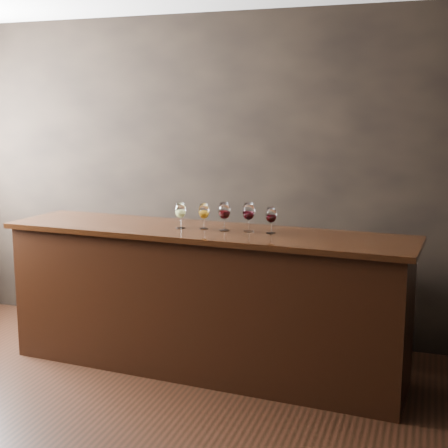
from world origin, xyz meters
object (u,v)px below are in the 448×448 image
(glass_amber, at_px, (204,212))
(glass_red_a, at_px, (224,212))
(glass_red_b, at_px, (249,212))
(bar_counter, at_px, (204,303))
(glass_red_c, at_px, (271,216))
(glass_white, at_px, (180,211))
(back_bar_shelf, at_px, (194,290))

(glass_amber, relative_size, glass_red_a, 0.91)
(glass_amber, bearing_deg, glass_red_b, -1.35)
(bar_counter, bearing_deg, glass_amber, 104.47)
(bar_counter, relative_size, glass_red_c, 15.98)
(bar_counter, bearing_deg, glass_white, -173.83)
(glass_red_b, bearing_deg, glass_amber, 178.65)
(glass_red_b, relative_size, glass_red_c, 1.14)
(bar_counter, bearing_deg, glass_red_c, 6.04)
(glass_red_b, xyz_separation_m, glass_red_c, (0.17, -0.00, -0.02))
(back_bar_shelf, height_order, glass_white, glass_white)
(back_bar_shelf, distance_m, glass_red_b, 1.25)
(bar_counter, height_order, back_bar_shelf, bar_counter)
(glass_red_a, bearing_deg, glass_red_c, 1.93)
(glass_red_a, xyz_separation_m, glass_red_b, (0.18, 0.01, 0.00))
(glass_white, height_order, glass_red_b, glass_red_b)
(back_bar_shelf, relative_size, glass_amber, 12.29)
(glass_amber, height_order, glass_red_a, glass_red_a)
(glass_white, distance_m, glass_amber, 0.18)
(glass_red_a, relative_size, glass_red_c, 1.10)
(bar_counter, relative_size, glass_red_b, 14.06)
(glass_white, relative_size, glass_red_b, 0.89)
(glass_red_a, bearing_deg, back_bar_shelf, 127.29)
(bar_counter, bearing_deg, back_bar_shelf, 120.67)
(back_bar_shelf, distance_m, glass_amber, 1.08)
(glass_red_b, bearing_deg, glass_white, -176.92)
(glass_amber, bearing_deg, glass_white, -168.14)
(back_bar_shelf, height_order, glass_red_c, glass_red_c)
(bar_counter, xyz_separation_m, glass_amber, (-0.01, 0.03, 0.70))
(glass_amber, distance_m, glass_red_a, 0.17)
(glass_red_a, bearing_deg, bar_counter, -177.35)
(glass_red_c, bearing_deg, glass_red_b, 179.45)
(bar_counter, bearing_deg, glass_red_a, 6.52)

